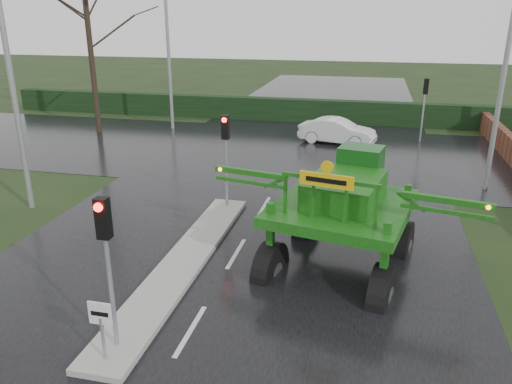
% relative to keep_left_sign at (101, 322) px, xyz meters
% --- Properties ---
extents(ground, '(140.00, 140.00, 0.00)m').
position_rel_keep_left_sign_xyz_m(ground, '(1.30, 1.50, -1.06)').
color(ground, black).
rests_on(ground, ground).
extents(road_main, '(14.00, 80.00, 0.02)m').
position_rel_keep_left_sign_xyz_m(road_main, '(1.30, 11.50, -1.05)').
color(road_main, black).
rests_on(road_main, ground).
extents(road_cross, '(80.00, 12.00, 0.02)m').
position_rel_keep_left_sign_xyz_m(road_cross, '(1.30, 17.50, -1.05)').
color(road_cross, black).
rests_on(road_cross, ground).
extents(median_island, '(1.20, 10.00, 0.16)m').
position_rel_keep_left_sign_xyz_m(median_island, '(0.00, 4.50, -0.97)').
color(median_island, gray).
rests_on(median_island, ground).
extents(hedge_row, '(44.00, 0.90, 1.50)m').
position_rel_keep_left_sign_xyz_m(hedge_row, '(1.30, 25.50, -0.31)').
color(hedge_row, black).
rests_on(hedge_row, ground).
extents(keep_left_sign, '(0.50, 0.07, 1.35)m').
position_rel_keep_left_sign_xyz_m(keep_left_sign, '(0.00, 0.00, 0.00)').
color(keep_left_sign, gray).
rests_on(keep_left_sign, ground).
extents(traffic_signal_near, '(0.26, 0.33, 3.52)m').
position_rel_keep_left_sign_xyz_m(traffic_signal_near, '(0.00, 0.49, 1.53)').
color(traffic_signal_near, gray).
rests_on(traffic_signal_near, ground).
extents(traffic_signal_mid, '(0.26, 0.33, 3.52)m').
position_rel_keep_left_sign_xyz_m(traffic_signal_mid, '(0.00, 8.99, 1.53)').
color(traffic_signal_mid, gray).
rests_on(traffic_signal_mid, ground).
extents(traffic_signal_far, '(0.26, 0.33, 3.52)m').
position_rel_keep_left_sign_xyz_m(traffic_signal_far, '(7.80, 21.51, 1.53)').
color(traffic_signal_far, gray).
rests_on(traffic_signal_far, ground).
extents(street_light_left_near, '(3.85, 0.30, 10.00)m').
position_rel_keep_left_sign_xyz_m(street_light_left_near, '(-6.89, 7.50, 4.93)').
color(street_light_left_near, gray).
rests_on(street_light_left_near, ground).
extents(street_light_right, '(3.85, 0.30, 10.00)m').
position_rel_keep_left_sign_xyz_m(street_light_right, '(9.49, 13.50, 4.93)').
color(street_light_right, gray).
rests_on(street_light_right, ground).
extents(street_light_left_far, '(3.85, 0.30, 10.00)m').
position_rel_keep_left_sign_xyz_m(street_light_left_far, '(-6.89, 21.50, 4.93)').
color(street_light_left_far, gray).
rests_on(street_light_left_far, ground).
extents(tree_left_far, '(7.70, 7.70, 13.26)m').
position_rel_keep_left_sign_xyz_m(tree_left_far, '(-11.20, 19.50, 6.09)').
color(tree_left_far, black).
rests_on(tree_left_far, ground).
extents(crop_sprayer, '(7.66, 5.49, 4.36)m').
position_rel_keep_left_sign_xyz_m(crop_sprayer, '(2.56, 4.87, 1.00)').
color(crop_sprayer, black).
rests_on(crop_sprayer, ground).
extents(white_sedan, '(4.41, 2.32, 1.38)m').
position_rel_keep_left_sign_xyz_m(white_sedan, '(3.22, 19.92, -1.06)').
color(white_sedan, silver).
rests_on(white_sedan, ground).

